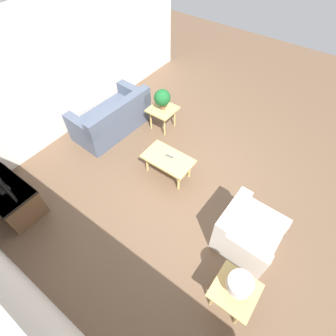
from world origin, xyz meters
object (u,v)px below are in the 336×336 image
(side_table_plant, at_px, (163,111))
(side_table_lamp, at_px, (234,292))
(tv_stand_chest, at_px, (10,197))
(table_lamp, at_px, (239,285))
(potted_plant, at_px, (162,98))
(sofa, at_px, (113,118))
(coffee_table, at_px, (168,160))
(armchair, at_px, (245,233))

(side_table_plant, distance_m, side_table_lamp, 3.90)
(tv_stand_chest, height_order, table_lamp, table_lamp)
(potted_plant, bearing_deg, side_table_plant, 45.00)
(sofa, bearing_deg, potted_plant, 132.92)
(tv_stand_chest, relative_size, potted_plant, 2.33)
(coffee_table, height_order, side_table_plant, side_table_plant)
(sofa, distance_m, coffee_table, 1.83)
(coffee_table, bearing_deg, armchair, 166.62)
(side_table_plant, bearing_deg, side_table_lamp, 141.16)
(coffee_table, relative_size, tv_stand_chest, 0.88)
(potted_plant, relative_size, table_lamp, 1.33)
(armchair, bearing_deg, side_table_plant, 62.87)
(sofa, relative_size, armchair, 2.00)
(sofa, xyz_separation_m, coffee_table, (-1.80, 0.33, 0.08))
(sofa, height_order, side_table_lamp, sofa)
(coffee_table, xyz_separation_m, potted_plant, (0.93, -1.06, 0.42))
(side_table_plant, relative_size, table_lamp, 1.62)
(armchair, xyz_separation_m, table_lamp, (-0.26, 0.95, 0.47))
(side_table_plant, xyz_separation_m, tv_stand_chest, (0.82, 3.34, -0.14))
(side_table_plant, distance_m, table_lamp, 3.91)
(side_table_lamp, height_order, potted_plant, potted_plant)
(sofa, xyz_separation_m, table_lamp, (-3.90, 1.72, 0.45))
(armchair, xyz_separation_m, tv_stand_chest, (3.60, 1.84, 0.02))
(potted_plant, bearing_deg, armchair, 151.70)
(side_table_plant, distance_m, tv_stand_chest, 3.44)
(sofa, relative_size, table_lamp, 5.07)
(sofa, xyz_separation_m, armchair, (-3.65, 0.77, -0.01))
(side_table_plant, height_order, potted_plant, potted_plant)
(armchair, bearing_deg, side_table_lamp, -163.65)
(side_table_lamp, bearing_deg, table_lamp, 180.00)
(side_table_lamp, relative_size, tv_stand_chest, 0.52)
(table_lamp, bearing_deg, sofa, -23.71)
(side_table_lamp, relative_size, table_lamp, 1.62)
(side_table_plant, bearing_deg, coffee_table, 131.35)
(sofa, relative_size, tv_stand_chest, 1.64)
(sofa, distance_m, armchair, 3.73)
(coffee_table, bearing_deg, potted_plant, -48.65)
(side_table_lamp, bearing_deg, coffee_table, -33.39)
(coffee_table, bearing_deg, side_table_lamp, 146.61)
(sofa, height_order, coffee_table, sofa)
(sofa, height_order, table_lamp, table_lamp)
(side_table_lamp, bearing_deg, tv_stand_chest, 13.00)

